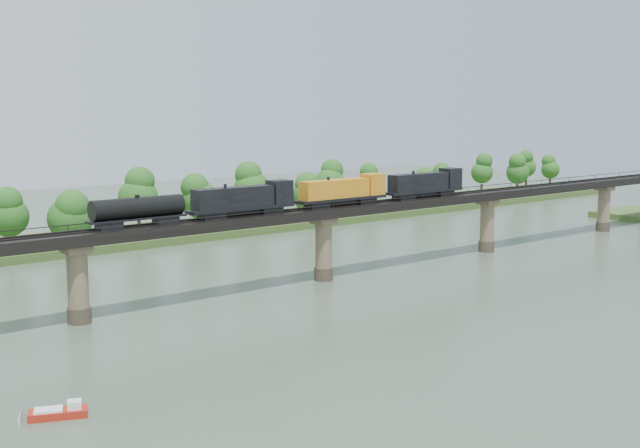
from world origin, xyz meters
TOP-DOWN VIEW (x-y plane):
  - ground at (0.00, 0.00)m, footprint 400.00×400.00m
  - far_bank at (0.00, 85.00)m, footprint 300.00×24.00m
  - bridge at (0.00, 30.00)m, footprint 236.00×30.00m
  - bridge_superstructure at (0.00, 30.00)m, footprint 220.00×4.90m
  - far_treeline at (-8.21, 80.52)m, footprint 289.06×17.54m
  - freight_train at (-2.49, 30.00)m, footprint 69.47×2.71m
  - motorboat at (-54.02, 1.19)m, footprint 5.30×3.66m

SIDE VIEW (x-z plane):
  - ground at x=0.00m, z-range 0.00..0.00m
  - motorboat at x=-54.02m, z-range -0.22..1.18m
  - far_bank at x=0.00m, z-range 0.00..1.60m
  - bridge at x=0.00m, z-range -0.29..11.21m
  - far_treeline at x=-8.21m, z-range 2.03..15.63m
  - bridge_superstructure at x=0.00m, z-range 11.42..12.17m
  - freight_train at x=-2.49m, z-range 11.39..16.17m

